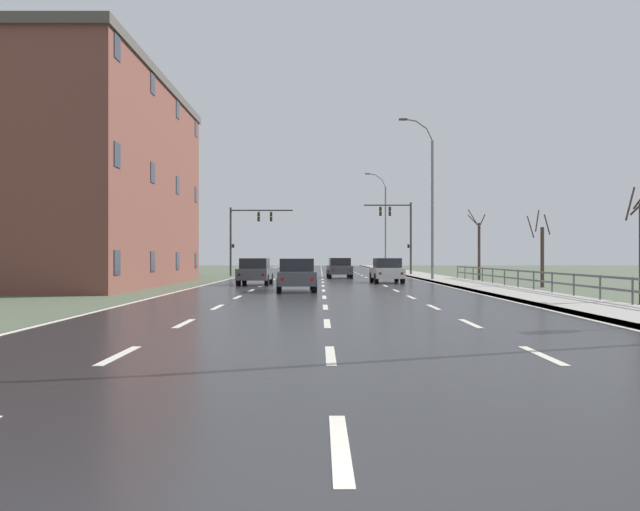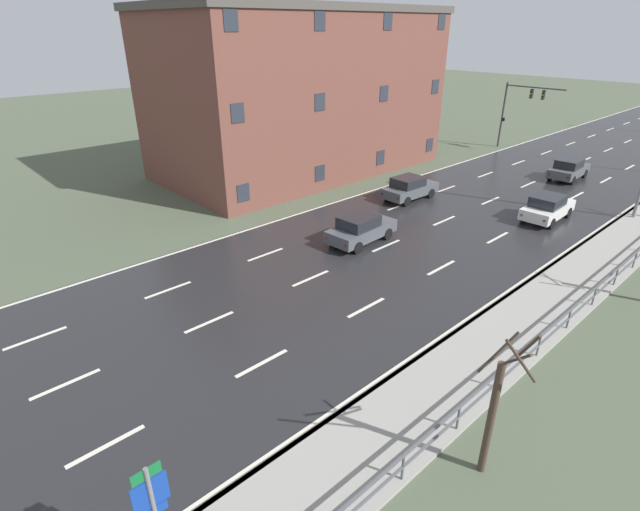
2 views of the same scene
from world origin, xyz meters
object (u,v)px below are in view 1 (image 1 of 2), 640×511
street_lamp_midground (432,201)px  car_mid_centre (388,270)px  traffic_signal_left (248,228)px  car_near_left (341,268)px  street_lamp_distant (386,223)px  car_far_left (257,271)px  car_distant (298,275)px  traffic_signal_right (402,226)px  brick_building (68,182)px

street_lamp_midground → car_mid_centre: 7.14m
traffic_signal_left → car_near_left: size_ratio=1.42×
street_lamp_distant → traffic_signal_left: 25.96m
traffic_signal_left → car_far_left: (2.56, -19.03, -3.30)m
car_distant → car_near_left: size_ratio=1.00×
traffic_signal_right → car_mid_centre: (-2.90, -17.58, -3.58)m
car_mid_centre → car_far_left: bearing=-161.2°
traffic_signal_right → car_distant: size_ratio=1.55×
traffic_signal_right → street_lamp_distant: bearing=88.5°
street_lamp_distant → car_near_left: street_lamp_distant is taller
traffic_signal_left → car_mid_centre: bearing=-56.5°
traffic_signal_right → brick_building: (-21.88, -20.86, 1.63)m
traffic_signal_right → car_near_left: traffic_signal_right is taller
street_lamp_distant → brick_building: brick_building is taller
traffic_signal_right → brick_building: bearing=-136.4°
car_far_left → car_mid_centre: bearing=22.2°
traffic_signal_left → brick_building: size_ratio=0.27×
street_lamp_midground → car_far_left: bearing=-147.9°
car_mid_centre → car_far_left: same height
car_near_left → brick_building: bearing=-144.1°
car_distant → car_near_left: (2.63, 20.38, 0.00)m
car_near_left → car_far_left: bearing=-115.3°
street_lamp_midground → car_distant: (-8.75, -14.83, -4.71)m
street_lamp_distant → car_far_left: size_ratio=2.80×
traffic_signal_left → brick_building: brick_building is taller
traffic_signal_right → traffic_signal_left: traffic_signal_right is taller
car_mid_centre → car_far_left: size_ratio=1.00×
street_lamp_midground → street_lamp_distant: size_ratio=0.97×
street_lamp_distant → street_lamp_midground: bearing=-90.0°
car_distant → car_mid_centre: (5.33, 10.71, 0.00)m
street_lamp_distant → car_near_left: 29.20m
car_mid_centre → brick_building: size_ratio=0.19×
street_lamp_midground → traffic_signal_left: bearing=139.7°
car_mid_centre → car_near_left: bearing=103.6°
traffic_signal_left → car_mid_centre: size_ratio=1.42×
car_far_left → brick_building: (-10.97, -0.23, 5.21)m
street_lamp_midground → car_distant: size_ratio=2.69×
traffic_signal_left → car_mid_centre: traffic_signal_left is taller
street_lamp_midground → car_near_left: bearing=137.8°
car_far_left → street_lamp_midground: bearing=33.5°
car_far_left → street_lamp_distant: bearing=75.8°
street_lamp_midground → car_distant: 17.85m
car_mid_centre → street_lamp_midground: bearing=48.3°
traffic_signal_left → car_near_left: traffic_signal_left is taller
street_lamp_distant → car_far_left: bearing=-105.6°
street_lamp_distant → brick_building: size_ratio=0.53×
car_mid_centre → car_distant: bearing=-118.5°
street_lamp_distant → traffic_signal_right: 20.27m
car_far_left → brick_building: brick_building is taller
car_distant → car_mid_centre: 11.96m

